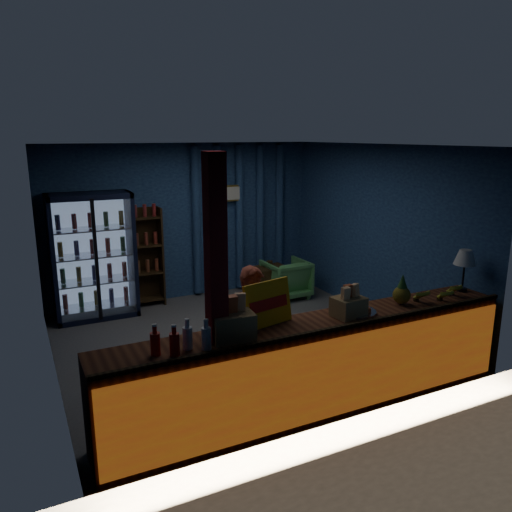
{
  "coord_description": "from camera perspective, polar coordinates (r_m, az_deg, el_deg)",
  "views": [
    {
      "loc": [
        -2.56,
        -5.75,
        2.73
      ],
      "look_at": [
        0.17,
        -0.2,
        1.22
      ],
      "focal_mm": 35.0,
      "sensor_mm": 36.0,
      "label": 1
    }
  ],
  "objects": [
    {
      "name": "pastry_tray",
      "position": [
        5.25,
        11.28,
        -6.12
      ],
      "size": [
        0.43,
        0.43,
        0.07
      ],
      "color": "silver",
      "rests_on": "counter"
    },
    {
      "name": "pineapple",
      "position": [
        5.57,
        16.32,
        -4.01
      ],
      "size": [
        0.19,
        0.19,
        0.33
      ],
      "color": "olive",
      "rests_on": "counter"
    },
    {
      "name": "support_post",
      "position": [
        4.38,
        -4.52,
        -5.41
      ],
      "size": [
        0.16,
        0.16,
        2.6
      ],
      "primitive_type": "cube",
      "color": "maroon",
      "rests_on": "ground"
    },
    {
      "name": "side_table",
      "position": [
        8.56,
        1.55,
        -2.97
      ],
      "size": [
        0.6,
        0.45,
        0.64
      ],
      "color": "#3A2812",
      "rests_on": "ground"
    },
    {
      "name": "ground",
      "position": [
        6.86,
        -2.03,
        -9.73
      ],
      "size": [
        4.6,
        4.6,
        0.0
      ],
      "primitive_type": "plane",
      "color": "#515154",
      "rests_on": "ground"
    },
    {
      "name": "banana_bunches",
      "position": [
        5.87,
        20.09,
        -3.99
      ],
      "size": [
        0.71,
        0.28,
        0.16
      ],
      "color": "yellow",
      "rests_on": "counter"
    },
    {
      "name": "counter",
      "position": [
        5.14,
        6.9,
        -12.41
      ],
      "size": [
        4.4,
        0.57,
        0.99
      ],
      "color": "brown",
      "rests_on": "ground"
    },
    {
      "name": "snack_box_left",
      "position": [
        4.5,
        -2.8,
        -7.68
      ],
      "size": [
        0.4,
        0.34,
        0.4
      ],
      "color": "#A3874F",
      "rests_on": "counter"
    },
    {
      "name": "shopkeeper",
      "position": [
        5.35,
        -0.35,
        -8.56
      ],
      "size": [
        0.6,
        0.49,
        1.4
      ],
      "primitive_type": "imported",
      "rotation": [
        0.0,
        0.0,
        -0.36
      ],
      "color": "brown",
      "rests_on": "ground"
    },
    {
      "name": "framed_picture",
      "position": [
        8.61,
        -2.7,
        7.19
      ],
      "size": [
        0.36,
        0.04,
        0.28
      ],
      "color": "#B58C2D",
      "rests_on": "room_walls"
    },
    {
      "name": "table_lamp",
      "position": [
        6.21,
        22.78,
        -0.32
      ],
      "size": [
        0.25,
        0.25,
        0.5
      ],
      "color": "black",
      "rests_on": "counter"
    },
    {
      "name": "beverage_cooler",
      "position": [
        7.94,
        -18.18,
        -0.04
      ],
      "size": [
        1.2,
        0.62,
        1.9
      ],
      "color": "black",
      "rests_on": "ground"
    },
    {
      "name": "green_chair",
      "position": [
        8.55,
        3.44,
        -2.61
      ],
      "size": [
        0.71,
        0.73,
        0.65
      ],
      "primitive_type": "imported",
      "rotation": [
        0.0,
        0.0,
        3.15
      ],
      "color": "#53A757",
      "rests_on": "ground"
    },
    {
      "name": "room_walls",
      "position": [
        6.4,
        -2.15,
        3.27
      ],
      "size": [
        4.6,
        4.6,
        4.6
      ],
      "color": "navy",
      "rests_on": "ground"
    },
    {
      "name": "soda_bottles",
      "position": [
        4.27,
        -8.56,
        -9.46
      ],
      "size": [
        0.5,
        0.16,
        0.27
      ],
      "color": "red",
      "rests_on": "counter"
    },
    {
      "name": "yellow_sign",
      "position": [
        4.77,
        1.37,
        -5.45
      ],
      "size": [
        0.55,
        0.22,
        0.43
      ],
      "color": "#FFAF0D",
      "rests_on": "counter"
    },
    {
      "name": "bottle_shelf",
      "position": [
        8.26,
        -12.43,
        -0.15
      ],
      "size": [
        0.5,
        0.28,
        1.6
      ],
      "color": "#3A2812",
      "rests_on": "ground"
    },
    {
      "name": "snack_box_centre",
      "position": [
        5.11,
        10.54,
        -5.56
      ],
      "size": [
        0.33,
        0.28,
        0.32
      ],
      "color": "#A3874F",
      "rests_on": "counter"
    },
    {
      "name": "curtain_folds",
      "position": [
        8.77,
        -1.88,
        4.35
      ],
      "size": [
        1.74,
        0.14,
        2.5
      ],
      "color": "navy",
      "rests_on": "room_walls"
    }
  ]
}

